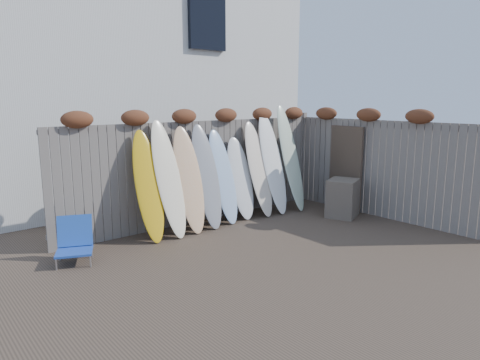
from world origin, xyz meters
TOP-DOWN VIEW (x-y plane):
  - ground at (0.00, 0.00)m, footprint 80.00×80.00m
  - back_fence at (0.06, 2.39)m, footprint 6.05×0.28m
  - right_fence at (2.99, 0.25)m, footprint 0.28×4.40m
  - house at (0.50, 6.50)m, footprint 8.50×5.50m
  - beach_chair at (-2.77, 1.78)m, footprint 0.69×0.70m
  - wooden_crate at (2.41, 0.74)m, footprint 0.83×0.77m
  - lattice_panel at (2.98, 1.27)m, footprint 0.20×1.23m
  - surfboard_0 at (-1.40, 1.97)m, footprint 0.52×0.72m
  - surfboard_1 at (-1.01, 1.96)m, footprint 0.56×0.77m
  - surfboard_2 at (-0.58, 1.96)m, footprint 0.56×0.72m
  - surfboard_3 at (-0.18, 1.98)m, footprint 0.54×0.72m
  - surfboard_4 at (0.25, 2.02)m, footprint 0.55×0.68m
  - surfboard_5 at (0.71, 2.04)m, footprint 0.57×0.63m
  - surfboard_6 at (1.15, 1.97)m, footprint 0.55×0.72m
  - surfboard_7 at (1.55, 1.96)m, footprint 0.53×0.76m
  - surfboard_8 at (2.05, 1.91)m, footprint 0.46×0.81m

SIDE VIEW (x-z plane):
  - ground at x=0.00m, z-range 0.00..0.00m
  - beach_chair at x=-2.77m, z-range -0.02..0.65m
  - wooden_crate at x=2.41m, z-range 0.00..0.78m
  - surfboard_5 at x=0.71m, z-range 0.00..1.66m
  - surfboard_4 at x=0.25m, z-range 0.00..1.84m
  - lattice_panel at x=2.98m, z-range 0.00..1.84m
  - surfboard_0 at x=-1.40m, z-range 0.00..1.91m
  - surfboard_2 at x=-0.58m, z-range 0.00..1.94m
  - surfboard_3 at x=-0.18m, z-range 0.00..1.96m
  - surfboard_6 at x=1.15m, z-range 0.00..1.97m
  - surfboard_1 at x=-1.01m, z-range 0.00..2.07m
  - surfboard_7 at x=1.55m, z-range 0.00..2.15m
  - right_fence at x=2.99m, z-range 0.02..2.26m
  - surfboard_8 at x=2.05m, z-range 0.00..2.30m
  - back_fence at x=0.06m, z-range 0.06..2.30m
  - house at x=0.50m, z-range 0.04..6.36m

